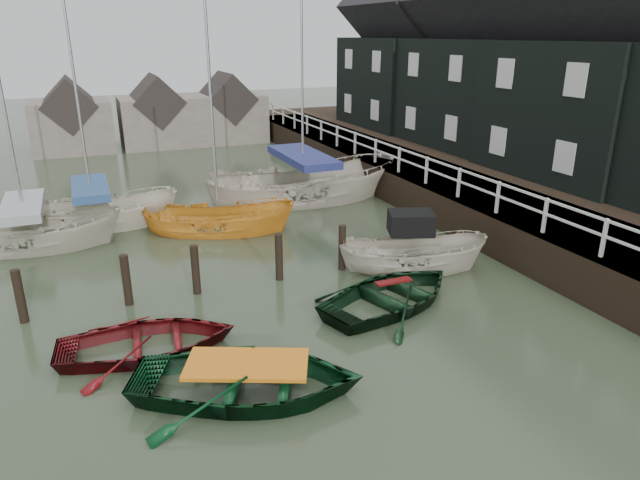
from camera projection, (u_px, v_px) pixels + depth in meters
name	position (u px, v px, depth m)	size (l,w,h in m)	color
ground	(273.00, 335.00, 13.59)	(120.00, 120.00, 0.00)	#2D3924
pier	(404.00, 177.00, 25.45)	(3.04, 32.00, 2.70)	black
land_strip	(502.00, 181.00, 27.70)	(14.00, 38.00, 1.50)	black
quay_houses	(536.00, 60.00, 24.59)	(6.52, 28.14, 10.01)	black
mooring_pilings	(199.00, 276.00, 15.61)	(13.72, 0.22, 1.80)	black
far_sheds	(154.00, 116.00, 35.78)	(14.00, 4.08, 4.39)	#665B51
rowboat_red	(150.00, 352.00, 12.85)	(2.79, 3.91, 0.81)	#550C0E
rowboat_green	(249.00, 394.00, 11.34)	(3.26, 4.57, 0.95)	black
rowboat_dkgreen	(392.00, 305.00, 15.05)	(3.07, 4.30, 0.89)	black
motorboat	(412.00, 267.00, 17.24)	(4.72, 3.13, 2.64)	beige
sailboat_a	(30.00, 245.00, 19.10)	(6.45, 3.45, 10.26)	beige
sailboat_b	(95.00, 224.00, 21.24)	(6.53, 3.60, 11.85)	beige
sailboat_c	(219.00, 230.00, 20.71)	(5.84, 4.02, 9.51)	orange
sailboat_d	(303.00, 199.00, 24.52)	(8.52, 3.87, 12.82)	beige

